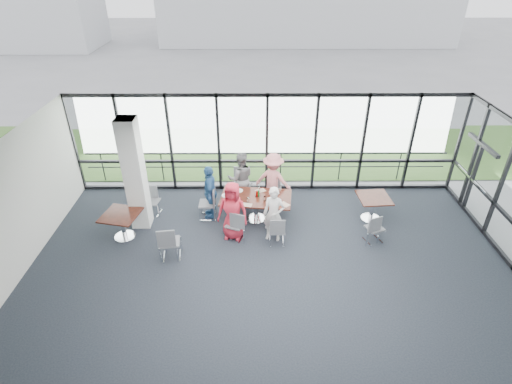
{
  "coord_description": "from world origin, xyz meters",
  "views": [
    {
      "loc": [
        -0.4,
        -6.4,
        6.73
      ],
      "look_at": [
        -0.35,
        2.92,
        1.1
      ],
      "focal_mm": 28.0,
      "sensor_mm": 36.0,
      "label": 1
    }
  ],
  "objects_px": {
    "structural_column": "(135,175)",
    "side_table_left": "(121,218)",
    "diner_far_left": "(241,178)",
    "diner_far_right": "(273,180)",
    "chair_main_nl": "(235,225)",
    "diner_near_left": "(233,211)",
    "diner_end": "(210,192)",
    "chair_main_nr": "(277,230)",
    "chair_main_fr": "(274,190)",
    "chair_spare_r": "(375,228)",
    "diner_near_right": "(274,214)",
    "chair_main_fl": "(243,186)",
    "chair_spare_lb": "(152,201)",
    "chair_spare_la": "(170,242)",
    "side_table_right": "(374,200)",
    "main_table": "(256,201)",
    "chair_main_end": "(207,203)"
  },
  "relations": [
    {
      "from": "chair_spare_lb",
      "to": "chair_spare_la",
      "type": "bearing_deg",
      "value": 123.92
    },
    {
      "from": "side_table_right",
      "to": "chair_spare_r",
      "type": "relative_size",
      "value": 1.1
    },
    {
      "from": "side_table_left",
      "to": "chair_spare_la",
      "type": "distance_m",
      "value": 1.68
    },
    {
      "from": "diner_end",
      "to": "chair_spare_r",
      "type": "bearing_deg",
      "value": 71.37
    },
    {
      "from": "chair_spare_r",
      "to": "chair_spare_la",
      "type": "bearing_deg",
      "value": 164.81
    },
    {
      "from": "chair_main_nl",
      "to": "chair_spare_r",
      "type": "relative_size",
      "value": 1.03
    },
    {
      "from": "diner_far_left",
      "to": "chair_main_nr",
      "type": "bearing_deg",
      "value": 109.79
    },
    {
      "from": "diner_far_left",
      "to": "chair_spare_la",
      "type": "relative_size",
      "value": 1.75
    },
    {
      "from": "diner_far_left",
      "to": "chair_main_nr",
      "type": "distance_m",
      "value": 2.33
    },
    {
      "from": "chair_main_fl",
      "to": "chair_spare_lb",
      "type": "relative_size",
      "value": 1.18
    },
    {
      "from": "main_table",
      "to": "chair_spare_lb",
      "type": "distance_m",
      "value": 3.09
    },
    {
      "from": "diner_near_right",
      "to": "chair_main_fr",
      "type": "distance_m",
      "value": 1.83
    },
    {
      "from": "main_table",
      "to": "diner_far_left",
      "type": "relative_size",
      "value": 1.25
    },
    {
      "from": "diner_end",
      "to": "chair_main_fr",
      "type": "bearing_deg",
      "value": 106.84
    },
    {
      "from": "chair_spare_r",
      "to": "chair_main_fr",
      "type": "bearing_deg",
      "value": 121.51
    },
    {
      "from": "diner_far_right",
      "to": "diner_end",
      "type": "distance_m",
      "value": 1.94
    },
    {
      "from": "main_table",
      "to": "diner_end",
      "type": "distance_m",
      "value": 1.34
    },
    {
      "from": "diner_near_left",
      "to": "diner_far_left",
      "type": "xyz_separation_m",
      "value": [
        0.16,
        1.77,
        0.0
      ]
    },
    {
      "from": "structural_column",
      "to": "diner_end",
      "type": "distance_m",
      "value": 2.13
    },
    {
      "from": "diner_near_left",
      "to": "diner_far_left",
      "type": "distance_m",
      "value": 1.77
    },
    {
      "from": "chair_main_nl",
      "to": "diner_near_left",
      "type": "bearing_deg",
      "value": 147.93
    },
    {
      "from": "diner_far_left",
      "to": "chair_main_fr",
      "type": "xyz_separation_m",
      "value": [
        1.02,
        -0.07,
        -0.38
      ]
    },
    {
      "from": "diner_end",
      "to": "diner_far_left",
      "type": "bearing_deg",
      "value": 127.96
    },
    {
      "from": "side_table_left",
      "to": "chair_spare_r",
      "type": "xyz_separation_m",
      "value": [
        6.76,
        -0.21,
        -0.22
      ]
    },
    {
      "from": "structural_column",
      "to": "chair_spare_r",
      "type": "xyz_separation_m",
      "value": [
        6.41,
        -0.84,
        -1.17
      ]
    },
    {
      "from": "diner_near_right",
      "to": "chair_main_nr",
      "type": "height_order",
      "value": "diner_near_right"
    },
    {
      "from": "chair_spare_r",
      "to": "diner_far_left",
      "type": "bearing_deg",
      "value": 129.21
    },
    {
      "from": "diner_end",
      "to": "chair_main_end",
      "type": "bearing_deg",
      "value": -49.2
    },
    {
      "from": "structural_column",
      "to": "side_table_right",
      "type": "xyz_separation_m",
      "value": [
        6.62,
        0.2,
        -0.96
      ]
    },
    {
      "from": "chair_main_nr",
      "to": "diner_far_right",
      "type": "bearing_deg",
      "value": 90.39
    },
    {
      "from": "structural_column",
      "to": "diner_far_right",
      "type": "xyz_separation_m",
      "value": [
        3.77,
        1.03,
        -0.75
      ]
    },
    {
      "from": "diner_far_left",
      "to": "diner_far_right",
      "type": "bearing_deg",
      "value": 166.45
    },
    {
      "from": "structural_column",
      "to": "diner_near_right",
      "type": "relative_size",
      "value": 2.03
    },
    {
      "from": "chair_main_nl",
      "to": "chair_spare_r",
      "type": "xyz_separation_m",
      "value": [
        3.72,
        -0.15,
        -0.01
      ]
    },
    {
      "from": "diner_end",
      "to": "chair_main_fr",
      "type": "distance_m",
      "value": 2.03
    },
    {
      "from": "structural_column",
      "to": "main_table",
      "type": "bearing_deg",
      "value": 3.92
    },
    {
      "from": "structural_column",
      "to": "diner_far_right",
      "type": "height_order",
      "value": "structural_column"
    },
    {
      "from": "diner_far_left",
      "to": "diner_near_right",
      "type": "bearing_deg",
      "value": 109.93
    },
    {
      "from": "main_table",
      "to": "chair_main_nr",
      "type": "relative_size",
      "value": 2.49
    },
    {
      "from": "side_table_right",
      "to": "diner_near_right",
      "type": "bearing_deg",
      "value": -162.5
    },
    {
      "from": "side_table_right",
      "to": "chair_main_nl",
      "type": "xyz_separation_m",
      "value": [
        -3.93,
        -0.89,
        -0.19
      ]
    },
    {
      "from": "diner_near_left",
      "to": "structural_column",
      "type": "bearing_deg",
      "value": 179.38
    },
    {
      "from": "side_table_right",
      "to": "chair_spare_r",
      "type": "height_order",
      "value": "chair_spare_r"
    },
    {
      "from": "structural_column",
      "to": "chair_spare_lb",
      "type": "xyz_separation_m",
      "value": [
        0.19,
        0.53,
        -1.18
      ]
    },
    {
      "from": "chair_spare_la",
      "to": "diner_end",
      "type": "bearing_deg",
      "value": 57.81
    },
    {
      "from": "side_table_left",
      "to": "chair_main_fl",
      "type": "xyz_separation_m",
      "value": [
        3.21,
        1.94,
        -0.15
      ]
    },
    {
      "from": "diner_near_left",
      "to": "chair_main_nl",
      "type": "height_order",
      "value": "diner_near_left"
    },
    {
      "from": "chair_main_nl",
      "to": "diner_far_right",
      "type": "bearing_deg",
      "value": 78.91
    },
    {
      "from": "diner_far_right",
      "to": "chair_spare_r",
      "type": "height_order",
      "value": "diner_far_right"
    },
    {
      "from": "structural_column",
      "to": "side_table_left",
      "type": "relative_size",
      "value": 2.91
    }
  ]
}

